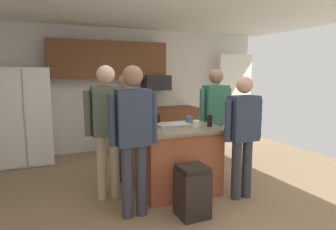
{
  "coord_description": "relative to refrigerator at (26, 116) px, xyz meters",
  "views": [
    {
      "loc": [
        -1.7,
        -3.52,
        1.66
      ],
      "look_at": [
        -0.02,
        0.42,
        1.05
      ],
      "focal_mm": 31.54,
      "sensor_mm": 36.0,
      "label": 1
    }
  ],
  "objects": [
    {
      "name": "floor",
      "position": [
        2.0,
        -2.38,
        -0.88
      ],
      "size": [
        7.04,
        7.04,
        0.0
      ],
      "primitive_type": "plane",
      "color": "#937A5B",
      "rests_on": "ground"
    },
    {
      "name": "back_wall",
      "position": [
        2.0,
        0.42,
        0.42
      ],
      "size": [
        6.4,
        0.1,
        2.6
      ],
      "primitive_type": "cube",
      "color": "silver",
      "rests_on": "ground"
    },
    {
      "name": "french_door_window_panel",
      "position": [
        4.6,
        0.02,
        0.22
      ],
      "size": [
        0.9,
        0.06,
        2.0
      ],
      "primitive_type": "cube",
      "color": "white",
      "rests_on": "ground"
    },
    {
      "name": "cabinet_run_upper",
      "position": [
        1.6,
        0.22,
        1.05
      ],
      "size": [
        2.4,
        0.38,
        0.75
      ],
      "color": "brown"
    },
    {
      "name": "cabinet_run_lower",
      "position": [
        2.6,
        0.1,
        -0.43
      ],
      "size": [
        1.8,
        0.63,
        0.9
      ],
      "color": "brown",
      "rests_on": "ground"
    },
    {
      "name": "refrigerator",
      "position": [
        0.0,
        0.0,
        0.0
      ],
      "size": [
        0.89,
        0.76,
        1.76
      ],
      "color": "white",
      "rests_on": "ground"
    },
    {
      "name": "microwave_over_range",
      "position": [
        2.6,
        0.12,
        0.57
      ],
      "size": [
        0.56,
        0.4,
        0.32
      ],
      "primitive_type": "cube",
      "color": "black"
    },
    {
      "name": "kitchen_island",
      "position": [
        1.98,
        -2.27,
        -0.41
      ],
      "size": [
        1.19,
        0.95,
        0.92
      ],
      "color": "#AD5638",
      "rests_on": "ground"
    },
    {
      "name": "person_guest_by_door",
      "position": [
        2.68,
        -2.82,
        0.05
      ],
      "size": [
        0.57,
        0.22,
        1.62
      ],
      "rotation": [
        0.0,
        0.0,
        2.47
      ],
      "color": "#383842",
      "rests_on": "ground"
    },
    {
      "name": "person_guest_left",
      "position": [
        1.22,
        -2.75,
        0.13
      ],
      "size": [
        0.57,
        0.23,
        1.75
      ],
      "rotation": [
        0.0,
        0.0,
        0.57
      ],
      "color": "#383842",
      "rests_on": "ground"
    },
    {
      "name": "person_guest_right",
      "position": [
        1.05,
        -2.14,
        0.14
      ],
      "size": [
        0.57,
        0.23,
        1.76
      ],
      "rotation": [
        0.0,
        0.0,
        -0.14
      ],
      "color": "tan",
      "rests_on": "ground"
    },
    {
      "name": "person_host_foreground",
      "position": [
        1.45,
        -1.59,
        0.06
      ],
      "size": [
        0.57,
        0.22,
        1.64
      ],
      "rotation": [
        0.0,
        0.0,
        -0.9
      ],
      "color": "#232D4C",
      "rests_on": "ground"
    },
    {
      "name": "person_elder_center",
      "position": [
        2.84,
        -1.91,
        0.12
      ],
      "size": [
        0.57,
        0.23,
        1.73
      ],
      "rotation": [
        0.0,
        0.0,
        -2.74
      ],
      "color": "#4C5166",
      "rests_on": "ground"
    },
    {
      "name": "mug_ceramic_white",
      "position": [
        2.34,
        -1.96,
        0.09
      ],
      "size": [
        0.13,
        0.09,
        0.09
      ],
      "color": "#4C6B99",
      "rests_on": "kitchen_island"
    },
    {
      "name": "tumbler_amber",
      "position": [
        1.83,
        -1.95,
        0.11
      ],
      "size": [
        0.07,
        0.07,
        0.15
      ],
      "color": "black",
      "rests_on": "kitchen_island"
    },
    {
      "name": "glass_short_whisky",
      "position": [
        2.43,
        -2.41,
        0.12
      ],
      "size": [
        0.07,
        0.07,
        0.16
      ],
      "color": "black",
      "rests_on": "kitchen_island"
    },
    {
      "name": "mug_blue_stoneware",
      "position": [
        2.22,
        -2.4,
        0.09
      ],
      "size": [
        0.13,
        0.09,
        0.1
      ],
      "color": "white",
      "rests_on": "kitchen_island"
    },
    {
      "name": "serving_tray",
      "position": [
        1.94,
        -2.21,
        0.06
      ],
      "size": [
        0.44,
        0.3,
        0.04
      ],
      "color": "#B7B7BC",
      "rests_on": "kitchen_island"
    },
    {
      "name": "trash_bin",
      "position": [
        1.84,
        -3.02,
        -0.58
      ],
      "size": [
        0.34,
        0.34,
        0.61
      ],
      "color": "black",
      "rests_on": "ground"
    }
  ]
}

